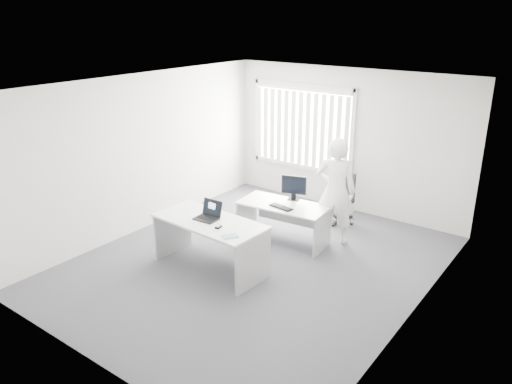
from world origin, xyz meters
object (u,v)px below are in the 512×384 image
Objects in this scene: desk_near at (210,234)px; office_chair at (340,206)px; laptop at (206,211)px; monitor at (294,188)px; person at (336,191)px; desk_far at (283,214)px.

office_chair is at bearing 78.37° from desk_near.
desk_near is 1.91× the size of office_chair.
desk_near is at bearing 2.26° from laptop.
laptop is 1.82m from monitor.
laptop is at bearing 38.21° from person.
desk_near is 2.98m from office_chair.
office_chair is at bearing 72.07° from laptop.
monitor is (0.40, 1.75, 0.33)m from desk_near.
laptop is (-0.06, -0.00, 0.36)m from desk_near.
laptop reaches higher than desk_near.
desk_far is 0.98m from person.
desk_far is at bearing 13.35° from person.
desk_far is (0.37, 1.47, -0.08)m from desk_near.
desk_near is 2.28m from person.
laptop is at bearing -123.10° from monitor.
office_chair is 2.18× the size of monitor.
office_chair is (0.38, 1.39, -0.20)m from desk_far.
monitor is at bearing 79.15° from desk_far.
office_chair is 0.51× the size of person.
person is at bearing 64.29° from desk_near.
monitor is at bearing -3.75° from person.
monitor is (-0.69, -0.22, -0.02)m from person.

